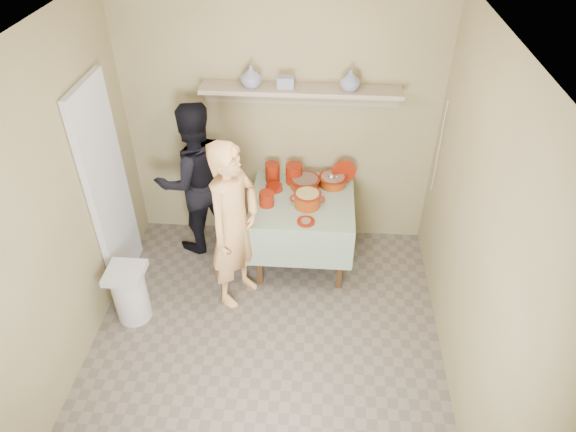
# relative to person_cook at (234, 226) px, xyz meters

# --- Properties ---
(ground) EXTENTS (3.50, 3.50, 0.00)m
(ground) POSITION_rel_person_cook_xyz_m (0.32, -0.75, -0.82)
(ground) COLOR #706458
(ground) RESTS_ON ground
(tile_panel) EXTENTS (0.06, 0.70, 2.00)m
(tile_panel) POSITION_rel_person_cook_xyz_m (-1.14, 0.20, 0.18)
(tile_panel) COLOR silver
(tile_panel) RESTS_ON ground
(plate_stack_a) EXTENTS (0.14, 0.14, 0.19)m
(plate_stack_a) POSITION_rel_person_cook_xyz_m (0.25, 0.82, 0.04)
(plate_stack_a) COLOR #721002
(plate_stack_a) RESTS_ON serving_table
(plate_stack_b) EXTENTS (0.16, 0.16, 0.20)m
(plate_stack_b) POSITION_rel_person_cook_xyz_m (0.47, 0.80, 0.04)
(plate_stack_b) COLOR #721002
(plate_stack_b) RESTS_ON serving_table
(bowl_stack) EXTENTS (0.14, 0.14, 0.14)m
(bowl_stack) POSITION_rel_person_cook_xyz_m (0.24, 0.40, 0.02)
(bowl_stack) COLOR #721002
(bowl_stack) RESTS_ON serving_table
(empty_bowl) EXTENTS (0.16, 0.16, 0.05)m
(empty_bowl) POSITION_rel_person_cook_xyz_m (0.28, 0.66, -0.03)
(empty_bowl) COLOR #721002
(empty_bowl) RESTS_ON serving_table
(propped_lid) EXTENTS (0.24, 0.08, 0.24)m
(propped_lid) POSITION_rel_person_cook_xyz_m (0.95, 0.84, 0.07)
(propped_lid) COLOR #721002
(propped_lid) RESTS_ON serving_table
(vase_right) EXTENTS (0.22, 0.22, 0.19)m
(vase_right) POSITION_rel_person_cook_xyz_m (0.95, 0.85, 1.00)
(vase_right) COLOR navy
(vase_right) RESTS_ON wall_shelf
(vase_left) EXTENTS (0.27, 0.27, 0.20)m
(vase_left) POSITION_rel_person_cook_xyz_m (0.08, 0.86, 1.00)
(vase_left) COLOR navy
(vase_left) RESTS_ON wall_shelf
(ceramic_box) EXTENTS (0.15, 0.11, 0.10)m
(ceramic_box) POSITION_rel_person_cook_xyz_m (0.39, 0.86, 0.96)
(ceramic_box) COLOR navy
(ceramic_box) RESTS_ON wall_shelf
(person_cook) EXTENTS (0.62, 0.71, 1.63)m
(person_cook) POSITION_rel_person_cook_xyz_m (0.00, 0.00, 0.00)
(person_cook) COLOR #EDAC66
(person_cook) RESTS_ON ground
(person_helper) EXTENTS (0.98, 0.92, 1.61)m
(person_helper) POSITION_rel_person_cook_xyz_m (-0.50, 0.72, -0.01)
(person_helper) COLOR black
(person_helper) RESTS_ON ground
(room_shell) EXTENTS (3.04, 3.54, 2.62)m
(room_shell) POSITION_rel_person_cook_xyz_m (0.32, -0.75, 0.80)
(room_shell) COLOR #9D9060
(room_shell) RESTS_ON ground
(serving_table) EXTENTS (0.97, 0.97, 0.76)m
(serving_table) POSITION_rel_person_cook_xyz_m (0.57, 0.53, -0.17)
(serving_table) COLOR #4C2D16
(serving_table) RESTS_ON ground
(cazuela_meat_a) EXTENTS (0.30, 0.30, 0.10)m
(cazuela_meat_a) POSITION_rel_person_cook_xyz_m (0.58, 0.73, 0.00)
(cazuela_meat_a) COLOR maroon
(cazuela_meat_a) RESTS_ON serving_table
(cazuela_meat_b) EXTENTS (0.28, 0.28, 0.10)m
(cazuela_meat_b) POSITION_rel_person_cook_xyz_m (0.85, 0.78, 0.00)
(cazuela_meat_b) COLOR maroon
(cazuela_meat_b) RESTS_ON serving_table
(ladle) EXTENTS (0.08, 0.26, 0.19)m
(ladle) POSITION_rel_person_cook_xyz_m (0.83, 0.76, 0.06)
(ladle) COLOR silver
(ladle) RESTS_ON cazuela_meat_b
(cazuela_rice) EXTENTS (0.33, 0.25, 0.14)m
(cazuela_rice) POSITION_rel_person_cook_xyz_m (0.61, 0.42, 0.03)
(cazuela_rice) COLOR maroon
(cazuela_rice) RESTS_ON serving_table
(front_plate) EXTENTS (0.16, 0.16, 0.03)m
(front_plate) POSITION_rel_person_cook_xyz_m (0.61, 0.17, -0.04)
(front_plate) COLOR #721002
(front_plate) RESTS_ON serving_table
(wall_shelf) EXTENTS (1.80, 0.25, 0.21)m
(wall_shelf) POSITION_rel_person_cook_xyz_m (0.52, 0.90, 0.86)
(wall_shelf) COLOR tan
(wall_shelf) RESTS_ON room_shell
(trash_bin) EXTENTS (0.32, 0.32, 0.56)m
(trash_bin) POSITION_rel_person_cook_xyz_m (-0.90, -0.35, -0.53)
(trash_bin) COLOR silver
(trash_bin) RESTS_ON ground
(electrical_cord) EXTENTS (0.01, 0.05, 0.90)m
(electrical_cord) POSITION_rel_person_cook_xyz_m (1.79, 0.73, 0.43)
(electrical_cord) COLOR silver
(electrical_cord) RESTS_ON wall_shelf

